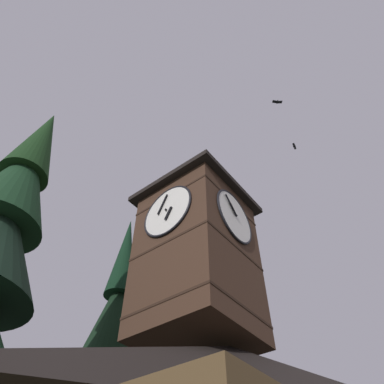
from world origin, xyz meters
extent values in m
cube|color=#422B1E|center=(1.55, -2.15, 10.78)|extent=(3.91, 3.91, 6.71)
cube|color=black|center=(1.55, -2.15, 8.23)|extent=(3.95, 3.95, 0.10)
cube|color=black|center=(1.55, -2.15, 10.74)|extent=(3.95, 3.95, 0.10)
cube|color=black|center=(1.55, -2.15, 13.26)|extent=(3.95, 3.95, 0.10)
cylinder|color=white|center=(1.55, -0.16, 12.35)|extent=(2.44, 0.10, 2.44)
torus|color=black|center=(1.55, -0.14, 12.35)|extent=(2.54, 0.10, 2.54)
cube|color=black|center=(1.76, -0.06, 12.58)|extent=(0.50, 0.04, 0.53)
cube|color=black|center=(1.89, -0.06, 12.72)|extent=(0.75, 0.04, 0.78)
sphere|color=black|center=(1.55, -0.05, 12.35)|extent=(0.10, 0.10, 0.10)
cylinder|color=white|center=(3.54, -2.15, 12.35)|extent=(0.10, 2.44, 2.44)
torus|color=black|center=(3.56, -2.15, 12.35)|extent=(0.10, 2.54, 2.54)
cube|color=black|center=(3.64, -2.01, 12.08)|extent=(0.04, 0.39, 0.60)
cube|color=black|center=(3.64, -2.38, 12.80)|extent=(0.04, 0.52, 0.93)
sphere|color=black|center=(3.65, -2.15, 12.35)|extent=(0.10, 0.10, 0.10)
cube|color=black|center=(1.55, -2.15, 14.26)|extent=(4.61, 4.61, 0.25)
cylinder|color=tan|center=(1.55, -2.15, 14.99)|extent=(2.26, 2.26, 1.21)
cylinder|color=#2D2319|center=(1.55, -2.15, 14.58)|extent=(2.32, 2.32, 0.10)
cylinder|color=#2D2319|center=(1.55, -2.15, 14.99)|extent=(2.32, 2.32, 0.10)
cylinder|color=#2D2319|center=(1.55, -2.15, 15.39)|extent=(2.32, 2.32, 0.10)
cone|color=#424C5B|center=(1.55, -2.15, 16.19)|extent=(2.56, 2.56, 1.20)
sphere|color=#2D3847|center=(1.55, -2.15, 16.89)|extent=(0.16, 0.16, 0.16)
cone|color=black|center=(0.02, -8.69, 8.23)|extent=(4.01, 4.01, 5.24)
cone|color=black|center=(0.02, -8.69, 11.40)|extent=(2.84, 2.84, 4.75)
cone|color=black|center=(0.02, -8.69, 15.21)|extent=(1.67, 1.67, 5.55)
cone|color=#16341C|center=(8.11, -6.05, 12.75)|extent=(3.14, 3.14, 4.77)
cone|color=#163315|center=(8.11, -6.05, 15.49)|extent=(2.01, 2.01, 4.69)
sphere|color=silver|center=(-15.60, -29.73, 17.93)|extent=(1.83, 1.83, 1.83)
ellipsoid|color=black|center=(-4.44, 1.77, 22.13)|extent=(0.14, 0.21, 0.11)
cube|color=black|center=(-4.58, 1.75, 22.13)|extent=(0.30, 0.19, 0.07)
cube|color=black|center=(-4.31, 1.80, 22.13)|extent=(0.30, 0.19, 0.07)
ellipsoid|color=black|center=(-0.94, 2.46, 22.48)|extent=(0.27, 0.27, 0.14)
cube|color=black|center=(-0.83, 2.35, 22.48)|extent=(0.34, 0.35, 0.10)
cube|color=black|center=(-1.04, 2.58, 22.48)|extent=(0.34, 0.35, 0.10)
camera|label=1|loc=(11.52, 5.38, 1.96)|focal=34.06mm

